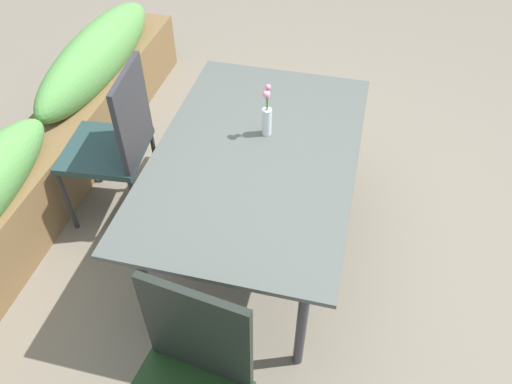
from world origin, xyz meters
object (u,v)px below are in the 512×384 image
dining_table (256,161)px  chair_far_side (117,139)px  planter_box (50,145)px  flower_vase (267,116)px

dining_table → chair_far_side: (0.13, 0.87, -0.12)m
chair_far_side → planter_box: size_ratio=0.30×
chair_far_side → planter_box: (0.09, 0.56, -0.22)m
dining_table → flower_vase: flower_vase is taller
dining_table → planter_box: (0.22, 1.43, -0.34)m
planter_box → dining_table: bearing=-98.6°
chair_far_side → flower_vase: (0.04, -0.89, 0.29)m
flower_vase → planter_box: flower_vase is taller
flower_vase → planter_box: 1.53m
chair_far_side → flower_vase: bearing=-93.3°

